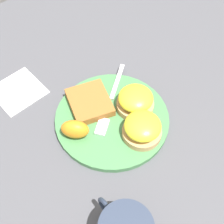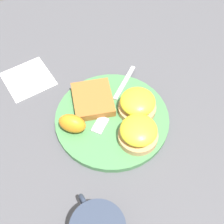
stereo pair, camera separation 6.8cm
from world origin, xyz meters
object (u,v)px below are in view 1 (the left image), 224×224
object	(u,v)px
hashbrown_patty	(90,102)
fork	(110,102)
sandwich_benedict_right	(135,101)
orange_wedge	(75,129)
sandwich_benedict_left	(142,128)

from	to	relation	value
hashbrown_patty	fork	world-z (taller)	hashbrown_patty
sandwich_benedict_right	hashbrown_patty	bearing A→B (deg)	48.37
hashbrown_patty	fork	distance (m)	0.05
orange_wedge	fork	distance (m)	0.11
sandwich_benedict_right	hashbrown_patty	world-z (taller)	sandwich_benedict_right
sandwich_benedict_left	sandwich_benedict_right	world-z (taller)	same
orange_wedge	fork	xyz separation A→B (m)	(0.02, -0.11, -0.02)
orange_wedge	fork	size ratio (longest dim) A/B	0.34
orange_wedge	sandwich_benedict_left	bearing A→B (deg)	-127.56
orange_wedge	hashbrown_patty	bearing A→B (deg)	-56.47
sandwich_benedict_right	hashbrown_patty	size ratio (longest dim) A/B	0.85
sandwich_benedict_left	fork	size ratio (longest dim) A/B	0.47
sandwich_benedict_left	fork	distance (m)	0.11
sandwich_benedict_left	hashbrown_patty	world-z (taller)	sandwich_benedict_left
hashbrown_patty	orange_wedge	distance (m)	0.08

